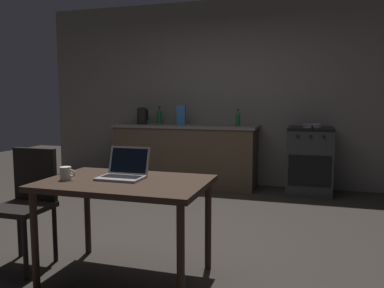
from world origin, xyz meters
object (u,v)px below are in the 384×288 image
Objects in this scene: stove_oven at (310,161)px; laptop at (124,172)px; electric_kettle at (142,116)px; bottle at (238,118)px; bottle_b at (159,116)px; dining_table at (126,191)px; cereal_box at (181,115)px; coffee_mug at (66,173)px; frying_pan at (312,126)px; chair at (27,198)px.

stove_oven is 2.86× the size of laptop.
laptop is at bearing -68.35° from electric_kettle.
stove_oven is 3.76× the size of bottle.
laptop is 3.24m from bottle_b.
cereal_box is (-0.61, 3.10, 0.41)m from dining_table.
dining_table is at bearing -78.79° from cereal_box.
bottle is (0.26, 3.03, 0.38)m from dining_table.
cereal_box reaches higher than dining_table.
bottle_b is at bearing 100.07° from coffee_mug.
electric_kettle is 0.57× the size of frying_pan.
chair reaches higher than coffee_mug.
chair is 3.57× the size of electric_kettle.
coffee_mug is (-1.67, -3.17, -0.17)m from frying_pan.
frying_pan is (2.51, -0.03, -0.10)m from electric_kettle.
bottle_b reaches higher than electric_kettle.
electric_kettle reaches higher than bottle.
cereal_box reaches higher than laptop.
dining_table is 3.19m from cereal_box.
bottle is at bearing 69.86° from laptop.
bottle is (1.11, 3.03, 0.50)m from chair.
bottle is (1.50, -0.05, -0.01)m from electric_kettle.
bottle is 2.06× the size of coffee_mug.
laptop is at bearing 26.95° from coffee_mug.
chair is 0.52m from coffee_mug.
bottle is 0.85× the size of cereal_box.
dining_table is at bearing -72.62° from bottle_b.
bottle is 1.01m from frying_pan.
coffee_mug is (0.44, -0.12, 0.24)m from chair.
laptop is at bearing -95.89° from bottle.
bottle reaches higher than stove_oven.
chair is 3.17× the size of cereal_box.
bottle_b is (-0.94, 3.09, 0.27)m from laptop.
coffee_mug is (-0.67, -3.15, -0.26)m from bottle.
coffee_mug is at bearing -75.36° from electric_kettle.
laptop is 1.20× the size of bottle_b.
stove_oven is 7.76× the size of coffee_mug.
bottle reaches higher than frying_pan.
electric_kettle reaches higher than coffee_mug.
electric_kettle is at bearing -162.47° from bottle_b.
chair is 3.42× the size of bottle_b.
frying_pan is (0.01, -0.03, 0.48)m from stove_oven.
chair is 3.26m from bottle.
coffee_mug is at bearing -117.84° from frying_pan.
electric_kettle reaches higher than dining_table.
stove_oven is 3.29m from laptop.
electric_kettle reaches higher than stove_oven.
cereal_box is 1.08× the size of bottle_b.
coffee_mug is at bearing 2.04° from chair.
electric_kettle is (-2.49, 0.00, 0.58)m from stove_oven.
dining_table is 4.80× the size of bottle.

